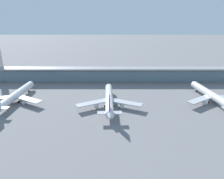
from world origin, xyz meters
The scene contains 5 objects.
ground_plane centered at (0.00, 0.00, 0.00)m, with size 1200.00×1200.00×0.00m, color slate.
airliner_left_stand centered at (-80.31, 9.81, 5.66)m, with size 51.86×67.58×17.99m.
airliner_centre_stand centered at (-2.37, 1.81, 5.66)m, with size 51.96×67.48×17.99m.
airliner_right_stand centered at (82.99, 9.97, 5.66)m, with size 51.46×67.48×17.99m.
terminal_building centered at (0.00, 67.08, 7.87)m, with size 286.46×12.80×15.20m.
Camera 1 is at (-0.07, -147.95, 69.24)m, focal length 33.05 mm.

